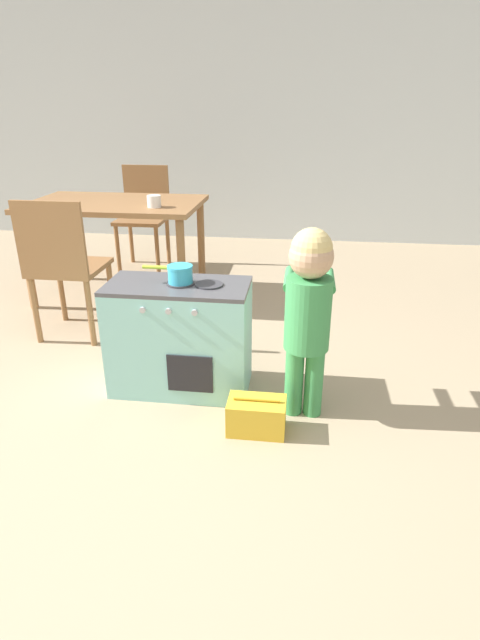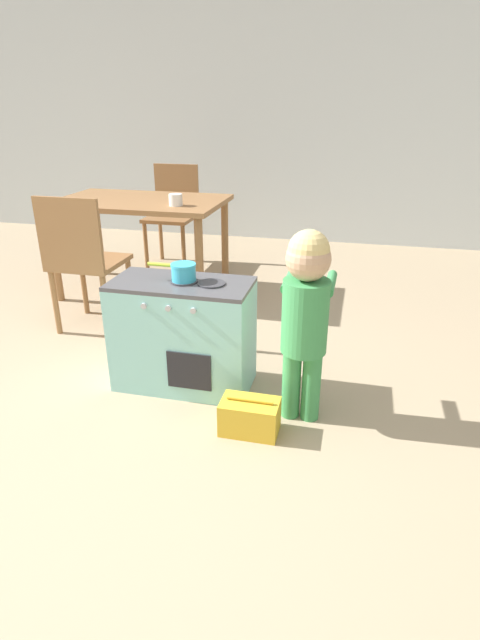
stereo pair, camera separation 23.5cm
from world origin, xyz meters
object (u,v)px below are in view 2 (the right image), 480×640
object	(u,v)px
toy_pot	(183,271)
cup_on_table	(176,200)
dining_chair_near	(84,259)
toy_basket	(250,416)
dining_table	(141,212)
play_kitchen	(183,335)
dining_chair_far	(173,212)
child_figure	(306,304)

from	to	relation	value
toy_pot	cup_on_table	distance (m)	1.19
toy_pot	dining_chair_near	size ratio (longest dim) A/B	0.28
toy_basket	dining_table	distance (m)	2.08
toy_basket	cup_on_table	xyz separation A→B (m)	(-0.85, 1.44, 0.68)
play_kitchen	dining_chair_far	distance (m)	2.21
dining_table	dining_chair_near	world-z (taller)	dining_chair_near
play_kitchen	cup_on_table	xyz separation A→B (m)	(-0.42, 1.10, 0.48)
play_kitchen	dining_chair_near	size ratio (longest dim) A/B	0.79
dining_chair_near	dining_chair_far	distance (m)	1.53
toy_pot	cup_on_table	world-z (taller)	cup_on_table
child_figure	dining_chair_near	xyz separation A→B (m)	(-1.46, 0.67, -0.09)
toy_basket	dining_chair_far	bearing A→B (deg)	117.51
child_figure	cup_on_table	xyz separation A→B (m)	(-1.05, 1.26, 0.19)
dining_chair_far	cup_on_table	bearing A→B (deg)	112.51
play_kitchen	toy_pot	size ratio (longest dim) A/B	2.85
toy_basket	dining_chair_far	world-z (taller)	dining_chair_far
toy_basket	dining_chair_far	size ratio (longest dim) A/B	0.30
dining_table	play_kitchen	bearing A→B (deg)	-58.80
dining_chair_far	play_kitchen	bearing A→B (deg)	111.74
dining_chair_near	dining_chair_far	xyz separation A→B (m)	(0.02, 1.53, 0.00)
child_figure	dining_chair_far	size ratio (longest dim) A/B	1.02
child_figure	cup_on_table	size ratio (longest dim) A/B	9.59
play_kitchen	cup_on_table	world-z (taller)	cup_on_table
toy_pot	play_kitchen	bearing A→B (deg)	-177.98
dining_chair_near	cup_on_table	xyz separation A→B (m)	(0.41, 0.59, 0.28)
toy_pot	toy_basket	xyz separation A→B (m)	(0.41, -0.34, -0.55)
child_figure	dining_chair_near	world-z (taller)	child_figure
dining_table	cup_on_table	xyz separation A→B (m)	(0.35, -0.17, 0.13)
dining_table	dining_chair_far	distance (m)	0.78
toy_basket	dining_chair_far	xyz separation A→B (m)	(-1.24, 2.38, 0.40)
dining_chair_near	cup_on_table	size ratio (longest dim) A/B	9.37
play_kitchen	dining_chair_near	bearing A→B (deg)	148.26
play_kitchen	dining_table	xyz separation A→B (m)	(-0.77, 1.28, 0.35)
dining_table	dining_chair_near	distance (m)	0.78
toy_basket	dining_chair_far	distance (m)	2.71
toy_pot	child_figure	size ratio (longest dim) A/B	0.27
toy_basket	dining_chair_near	distance (m)	1.57
dining_table	dining_chair_far	size ratio (longest dim) A/B	1.40
dining_chair_far	cup_on_table	size ratio (longest dim) A/B	9.37
dining_chair_near	cup_on_table	world-z (taller)	dining_chair_near
play_kitchen	dining_table	bearing A→B (deg)	121.20
toy_pot	dining_table	xyz separation A→B (m)	(-0.79, 1.27, 0.00)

